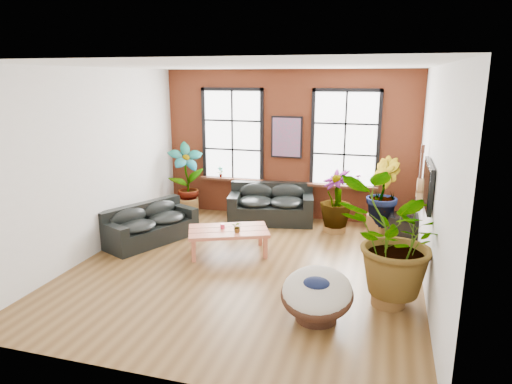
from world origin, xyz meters
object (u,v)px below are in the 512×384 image
(sofa_back, at_px, (271,205))
(coffee_table, at_px, (228,232))
(sofa_left, at_px, (149,225))
(papasan_chair, at_px, (317,294))

(sofa_back, xyz_separation_m, coffee_table, (-0.29, -2.19, 0.03))
(sofa_back, relative_size, sofa_left, 0.99)
(sofa_back, xyz_separation_m, sofa_left, (-2.10, -2.00, -0.06))
(coffee_table, bearing_deg, papasan_chair, -68.41)
(sofa_back, bearing_deg, coffee_table, -108.58)
(sofa_left, height_order, papasan_chair, sofa_left)
(sofa_left, relative_size, papasan_chair, 2.02)
(coffee_table, bearing_deg, sofa_back, 58.95)
(coffee_table, relative_size, papasan_chair, 1.66)
(coffee_table, xyz_separation_m, papasan_chair, (2.02, -2.01, -0.04))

